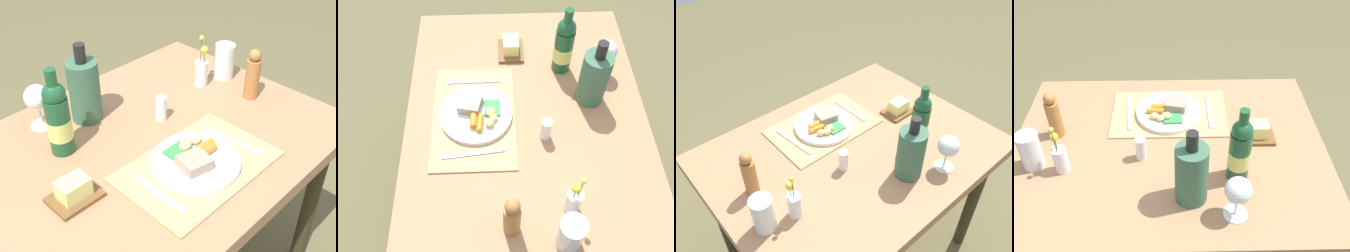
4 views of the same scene
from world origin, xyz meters
TOP-DOWN VIEW (x-y plane):
  - dining_table at (0.00, 0.00)m, footprint 1.12×0.85m
  - placemat at (0.00, -0.19)m, footprint 0.45×0.29m
  - dinner_plate at (0.00, -0.18)m, footprint 0.25×0.25m
  - fork at (-0.16, -0.19)m, footprint 0.02×0.20m
  - knife at (0.16, -0.19)m, footprint 0.03×0.21m
  - cooler_bottle at (-0.07, 0.23)m, footprint 0.10×0.10m
  - pepper_mill at (0.41, -0.07)m, footprint 0.05×0.05m
  - flower_vase at (0.35, 0.11)m, footprint 0.05×0.05m
  - water_tumbler at (0.45, 0.08)m, footprint 0.07×0.07m
  - salt_shaker at (0.09, 0.06)m, footprint 0.04×0.04m
  - wine_glass at (-0.20, 0.30)m, footprint 0.08×0.08m
  - wine_bottle at (-0.22, 0.15)m, footprint 0.07×0.07m
  - butter_dish at (-0.32, -0.04)m, footprint 0.13×0.10m

SIDE VIEW (x-z plane):
  - dining_table at x=0.00m, z-range 0.29..1.03m
  - placemat at x=0.00m, z-range 0.74..0.74m
  - fork at x=-0.16m, z-range 0.74..0.75m
  - knife at x=0.16m, z-range 0.74..0.75m
  - dinner_plate at x=0.00m, z-range 0.73..0.78m
  - butter_dish at x=-0.32m, z-range 0.73..0.79m
  - salt_shaker at x=0.09m, z-range 0.74..0.82m
  - flower_vase at x=0.35m, z-range 0.70..0.89m
  - water_tumbler at x=0.45m, z-range 0.73..0.86m
  - pepper_mill at x=0.41m, z-range 0.73..0.92m
  - wine_glass at x=-0.20m, z-range 0.77..0.91m
  - cooler_bottle at x=-0.07m, z-range 0.71..0.98m
  - wine_bottle at x=-0.22m, z-range 0.72..0.99m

